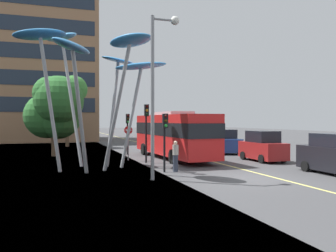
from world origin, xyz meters
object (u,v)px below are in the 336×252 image
object	(u,v)px
leaf_sculpture	(91,56)
no_entry_sign	(128,137)
pedestrian	(176,156)
red_bus	(173,133)
car_parked_mid	(263,147)
car_parked_near	(336,155)
traffic_light_kerb_far	(146,121)
car_parked_far	(223,142)
street_lamp	(158,76)
traffic_light_kerb_near	(165,130)
traffic_light_island_mid	(128,125)

from	to	relation	value
leaf_sculpture	no_entry_sign	distance (m)	7.05
pedestrian	no_entry_sign	world-z (taller)	no_entry_sign
red_bus	car_parked_mid	distance (m)	6.66
car_parked_near	pedestrian	xyz separation A→B (m)	(-7.91, 3.58, -0.15)
car_parked_mid	traffic_light_kerb_far	bearing A→B (deg)	169.90
car_parked_far	street_lamp	xyz separation A→B (m)	(-9.35, -11.61, 4.09)
street_lamp	no_entry_sign	distance (m)	9.20
traffic_light_kerb_near	car_parked_far	bearing A→B (deg)	48.55
traffic_light_kerb_near	car_parked_mid	xyz separation A→B (m)	(8.28, 3.10, -1.38)
traffic_light_kerb_near	no_entry_sign	bearing A→B (deg)	96.65
pedestrian	leaf_sculpture	bearing A→B (deg)	152.23
traffic_light_kerb_far	street_lamp	size ratio (longest dim) A/B	0.49
leaf_sculpture	no_entry_sign	size ratio (longest dim) A/B	4.33
red_bus	pedestrian	world-z (taller)	red_bus
car_parked_near	car_parked_mid	bearing A→B (deg)	92.51
traffic_light_island_mid	no_entry_sign	bearing A→B (deg)	-100.97
traffic_light_island_mid	pedestrian	distance (m)	10.52
traffic_light_island_mid	car_parked_far	size ratio (longest dim) A/B	0.87
traffic_light_kerb_near	traffic_light_island_mid	distance (m)	10.48
car_parked_near	traffic_light_kerb_near	bearing A→B (deg)	157.96
red_bus	traffic_light_kerb_near	xyz separation A→B (m)	(-2.77, -6.72, 0.44)
traffic_light_kerb_near	car_parked_near	size ratio (longest dim) A/B	0.76
no_entry_sign	car_parked_near	bearing A→B (deg)	-46.57
traffic_light_island_mid	no_entry_sign	distance (m)	4.28
traffic_light_island_mid	traffic_light_kerb_near	bearing A→B (deg)	-90.31
car_parked_mid	traffic_light_island_mid	bearing A→B (deg)	138.08
car_parked_far	no_entry_sign	size ratio (longest dim) A/B	1.59
leaf_sculpture	traffic_light_island_mid	distance (m)	9.84
street_lamp	car_parked_far	bearing A→B (deg)	51.14
red_bus	traffic_light_kerb_far	xyz separation A→B (m)	(-2.64, -2.17, 0.93)
car_parked_near	street_lamp	bearing A→B (deg)	172.36
car_parked_near	leaf_sculpture	bearing A→B (deg)	154.41
car_parked_mid	leaf_sculpture	bearing A→B (deg)	-176.79
car_parked_mid	car_parked_far	distance (m)	6.32
traffic_light_kerb_far	car_parked_near	size ratio (longest dim) A/B	0.92
traffic_light_island_mid	street_lamp	size ratio (longest dim) A/B	0.43
car_parked_far	leaf_sculpture	bearing A→B (deg)	-149.90
car_parked_near	no_entry_sign	distance (m)	13.55
no_entry_sign	red_bus	bearing A→B (deg)	5.84
leaf_sculpture	no_entry_sign	xyz separation A→B (m)	(3.00, 3.94, -5.02)
traffic_light_kerb_near	traffic_light_kerb_far	distance (m)	4.58
traffic_light_island_mid	no_entry_sign	world-z (taller)	traffic_light_island_mid
traffic_light_kerb_far	street_lamp	xyz separation A→B (m)	(-1.16, -6.73, 2.20)
red_bus	traffic_light_kerb_far	size ratio (longest dim) A/B	2.90
red_bus	traffic_light_kerb_far	distance (m)	3.54
car_parked_mid	red_bus	bearing A→B (deg)	146.68
traffic_light_island_mid	car_parked_near	distance (m)	16.41
traffic_light_kerb_far	traffic_light_island_mid	distance (m)	5.94
leaf_sculpture	pedestrian	world-z (taller)	leaf_sculpture
red_bus	leaf_sculpture	size ratio (longest dim) A/B	1.07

